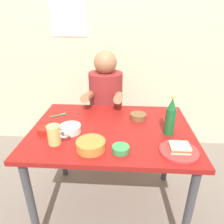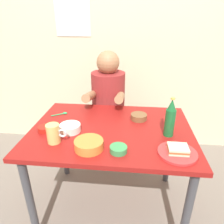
{
  "view_description": "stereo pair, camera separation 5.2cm",
  "coord_description": "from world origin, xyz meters",
  "px_view_note": "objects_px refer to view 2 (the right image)",
  "views": [
    {
      "loc": [
        0.08,
        -1.23,
        1.44
      ],
      "look_at": [
        0.0,
        0.05,
        0.84
      ],
      "focal_mm": 32.79,
      "sensor_mm": 36.0,
      "label": 1
    },
    {
      "loc": [
        0.13,
        -1.23,
        1.44
      ],
      "look_at": [
        0.0,
        0.05,
        0.84
      ],
      "focal_mm": 32.79,
      "sensor_mm": 36.0,
      "label": 2
    }
  ],
  "objects_px": {
    "beer_bottle": "(170,119)",
    "stool": "(109,131)",
    "sambal_bowl_red": "(45,128)",
    "dining_table": "(111,140)",
    "sandwich": "(178,149)",
    "plate_orange": "(177,153)",
    "person_seated": "(108,94)",
    "beer_mug": "(54,133)"
  },
  "relations": [
    {
      "from": "person_seated",
      "to": "beer_mug",
      "type": "xyz_separation_m",
      "value": [
        -0.23,
        -0.83,
        0.03
      ]
    },
    {
      "from": "plate_orange",
      "to": "dining_table",
      "type": "bearing_deg",
      "value": 147.64
    },
    {
      "from": "dining_table",
      "to": "sambal_bowl_red",
      "type": "relative_size",
      "value": 11.46
    },
    {
      "from": "sambal_bowl_red",
      "to": "sandwich",
      "type": "bearing_deg",
      "value": -11.57
    },
    {
      "from": "beer_bottle",
      "to": "stool",
      "type": "bearing_deg",
      "value": 124.84
    },
    {
      "from": "stool",
      "to": "plate_orange",
      "type": "xyz_separation_m",
      "value": [
        0.5,
        -0.88,
        0.4
      ]
    },
    {
      "from": "stool",
      "to": "plate_orange",
      "type": "distance_m",
      "value": 1.09
    },
    {
      "from": "person_seated",
      "to": "stool",
      "type": "bearing_deg",
      "value": 90.0
    },
    {
      "from": "stool",
      "to": "sandwich",
      "type": "height_order",
      "value": "sandwich"
    },
    {
      "from": "stool",
      "to": "beer_bottle",
      "type": "bearing_deg",
      "value": -55.16
    },
    {
      "from": "dining_table",
      "to": "beer_mug",
      "type": "relative_size",
      "value": 8.73
    },
    {
      "from": "stool",
      "to": "dining_table",
      "type": "bearing_deg",
      "value": -81.24
    },
    {
      "from": "dining_table",
      "to": "sandwich",
      "type": "xyz_separation_m",
      "value": [
        0.4,
        -0.25,
        0.13
      ]
    },
    {
      "from": "dining_table",
      "to": "person_seated",
      "type": "xyz_separation_m",
      "value": [
        -0.1,
        0.62,
        0.12
      ]
    },
    {
      "from": "person_seated",
      "to": "sandwich",
      "type": "xyz_separation_m",
      "value": [
        0.5,
        -0.87,
        0.01
      ]
    },
    {
      "from": "beer_mug",
      "to": "person_seated",
      "type": "bearing_deg",
      "value": 74.38
    },
    {
      "from": "beer_mug",
      "to": "beer_bottle",
      "type": "xyz_separation_m",
      "value": [
        0.71,
        0.15,
        0.06
      ]
    },
    {
      "from": "dining_table",
      "to": "plate_orange",
      "type": "distance_m",
      "value": 0.48
    },
    {
      "from": "sandwich",
      "to": "sambal_bowl_red",
      "type": "xyz_separation_m",
      "value": [
        -0.84,
        0.17,
        -0.01
      ]
    },
    {
      "from": "dining_table",
      "to": "beer_mug",
      "type": "distance_m",
      "value": 0.42
    },
    {
      "from": "sambal_bowl_red",
      "to": "dining_table",
      "type": "bearing_deg",
      "value": 10.52
    },
    {
      "from": "person_seated",
      "to": "sandwich",
      "type": "distance_m",
      "value": 1.0
    },
    {
      "from": "plate_orange",
      "to": "person_seated",
      "type": "bearing_deg",
      "value": 119.69
    },
    {
      "from": "dining_table",
      "to": "stool",
      "type": "distance_m",
      "value": 0.7
    },
    {
      "from": "dining_table",
      "to": "sandwich",
      "type": "relative_size",
      "value": 10.0
    },
    {
      "from": "sandwich",
      "to": "beer_bottle",
      "type": "relative_size",
      "value": 0.42
    },
    {
      "from": "beer_mug",
      "to": "plate_orange",
      "type": "bearing_deg",
      "value": -3.6
    },
    {
      "from": "person_seated",
      "to": "beer_bottle",
      "type": "relative_size",
      "value": 2.75
    },
    {
      "from": "beer_mug",
      "to": "sambal_bowl_red",
      "type": "height_order",
      "value": "beer_mug"
    },
    {
      "from": "dining_table",
      "to": "beer_mug",
      "type": "bearing_deg",
      "value": -147.64
    },
    {
      "from": "dining_table",
      "to": "person_seated",
      "type": "bearing_deg",
      "value": 98.92
    },
    {
      "from": "plate_orange",
      "to": "beer_mug",
      "type": "relative_size",
      "value": 1.75
    },
    {
      "from": "dining_table",
      "to": "stool",
      "type": "relative_size",
      "value": 2.44
    },
    {
      "from": "dining_table",
      "to": "beer_mug",
      "type": "height_order",
      "value": "beer_mug"
    },
    {
      "from": "sandwich",
      "to": "beer_mug",
      "type": "distance_m",
      "value": 0.73
    },
    {
      "from": "plate_orange",
      "to": "beer_bottle",
      "type": "bearing_deg",
      "value": 96.26
    },
    {
      "from": "stool",
      "to": "plate_orange",
      "type": "height_order",
      "value": "plate_orange"
    },
    {
      "from": "beer_mug",
      "to": "sambal_bowl_red",
      "type": "relative_size",
      "value": 1.31
    },
    {
      "from": "beer_bottle",
      "to": "person_seated",
      "type": "bearing_deg",
      "value": 125.29
    },
    {
      "from": "dining_table",
      "to": "plate_orange",
      "type": "xyz_separation_m",
      "value": [
        0.4,
        -0.25,
        0.1
      ]
    },
    {
      "from": "beer_bottle",
      "to": "beer_mug",
      "type": "bearing_deg",
      "value": -167.63
    },
    {
      "from": "dining_table",
      "to": "beer_bottle",
      "type": "height_order",
      "value": "beer_bottle"
    }
  ]
}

